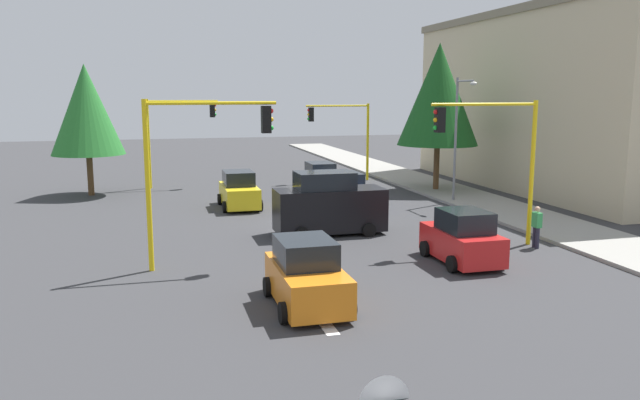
# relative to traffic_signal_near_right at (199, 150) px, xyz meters

# --- Properties ---
(ground_plane) EXTENTS (120.00, 120.00, 0.00)m
(ground_plane) POSITION_rel_traffic_signal_near_right_xyz_m (-6.00, 5.74, -4.20)
(ground_plane) COLOR #353538
(sidewalk_kerb) EXTENTS (80.00, 4.00, 0.15)m
(sidewalk_kerb) POSITION_rel_traffic_signal_near_right_xyz_m (-11.00, 16.24, -4.12)
(sidewalk_kerb) COLOR gray
(sidewalk_kerb) RESTS_ON ground
(lane_arrow_near) EXTENTS (2.40, 1.10, 1.10)m
(lane_arrow_near) POSITION_rel_traffic_signal_near_right_xyz_m (5.51, 2.74, -4.19)
(lane_arrow_near) COLOR silver
(lane_arrow_near) RESTS_ON ground
(apartment_block) EXTENTS (23.44, 9.30, 11.33)m
(apartment_block) POSITION_rel_traffic_signal_near_right_xyz_m (-13.77, 24.24, 1.48)
(apartment_block) COLOR #C6B793
(apartment_block) RESTS_ON ground
(traffic_signal_near_right) EXTENTS (0.36, 4.59, 5.96)m
(traffic_signal_near_right) POSITION_rel_traffic_signal_near_right_xyz_m (0.00, 0.00, 0.00)
(traffic_signal_near_right) COLOR yellow
(traffic_signal_near_right) RESTS_ON ground
(traffic_signal_far_left) EXTENTS (0.36, 4.59, 5.43)m
(traffic_signal_far_left) POSITION_rel_traffic_signal_near_right_xyz_m (-20.00, 11.40, -0.34)
(traffic_signal_far_left) COLOR yellow
(traffic_signal_far_left) RESTS_ON ground
(traffic_signal_far_right) EXTENTS (0.36, 4.59, 5.79)m
(traffic_signal_far_right) POSITION_rel_traffic_signal_near_right_xyz_m (-20.00, 0.03, -0.11)
(traffic_signal_far_right) COLOR yellow
(traffic_signal_far_right) RESTS_ON ground
(traffic_signal_near_left) EXTENTS (0.36, 4.59, 5.87)m
(traffic_signal_near_left) POSITION_rel_traffic_signal_near_right_xyz_m (-0.00, 11.47, -0.06)
(traffic_signal_near_left) COLOR yellow
(traffic_signal_near_left) RESTS_ON ground
(street_lamp_curbside) EXTENTS (2.15, 0.28, 7.00)m
(street_lamp_curbside) POSITION_rel_traffic_signal_near_right_xyz_m (-9.61, 14.94, 0.15)
(street_lamp_curbside) COLOR slate
(street_lamp_curbside) RESTS_ON ground
(tree_roadside_mid) EXTENTS (5.02, 5.02, 9.21)m
(tree_roadside_mid) POSITION_rel_traffic_signal_near_right_xyz_m (-14.00, 15.74, 1.86)
(tree_roadside_mid) COLOR brown
(tree_roadside_mid) RESTS_ON ground
(tree_opposite_side) EXTENTS (4.31, 4.31, 7.88)m
(tree_opposite_side) POSITION_rel_traffic_signal_near_right_xyz_m (-18.00, -5.26, 0.97)
(tree_opposite_side) COLOR brown
(tree_opposite_side) RESTS_ON ground
(delivery_van_black) EXTENTS (2.22, 4.80, 2.77)m
(delivery_van_black) POSITION_rel_traffic_signal_near_right_xyz_m (-4.00, 5.84, -2.92)
(delivery_van_black) COLOR black
(delivery_van_black) RESTS_ON ground
(car_orange) EXTENTS (3.86, 2.11, 1.98)m
(car_orange) POSITION_rel_traffic_signal_near_right_xyz_m (4.98, 2.61, -3.30)
(car_orange) COLOR orange
(car_orange) RESTS_ON ground
(car_white) EXTENTS (3.95, 2.00, 1.98)m
(car_white) POSITION_rel_traffic_signal_near_right_xyz_m (-14.81, 8.31, -3.30)
(car_white) COLOR white
(car_white) RESTS_ON ground
(car_yellow) EXTENTS (4.01, 2.08, 1.98)m
(car_yellow) POSITION_rel_traffic_signal_near_right_xyz_m (-11.51, 2.90, -3.30)
(car_yellow) COLOR yellow
(car_yellow) RESTS_ON ground
(car_blue) EXTENTS (3.92, 1.96, 1.98)m
(car_blue) POSITION_rel_traffic_signal_near_right_xyz_m (-9.71, 8.39, -3.30)
(car_blue) COLOR blue
(car_blue) RESTS_ON ground
(car_red) EXTENTS (3.62, 2.06, 1.98)m
(car_red) POSITION_rel_traffic_signal_near_right_xyz_m (1.87, 9.24, -3.30)
(car_red) COLOR red
(car_red) RESTS_ON ground
(pedestrian_crossing) EXTENTS (0.40, 0.24, 1.70)m
(pedestrian_crossing) POSITION_rel_traffic_signal_near_right_xyz_m (0.64, 13.17, -3.29)
(pedestrian_crossing) COLOR #262638
(pedestrian_crossing) RESTS_ON ground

